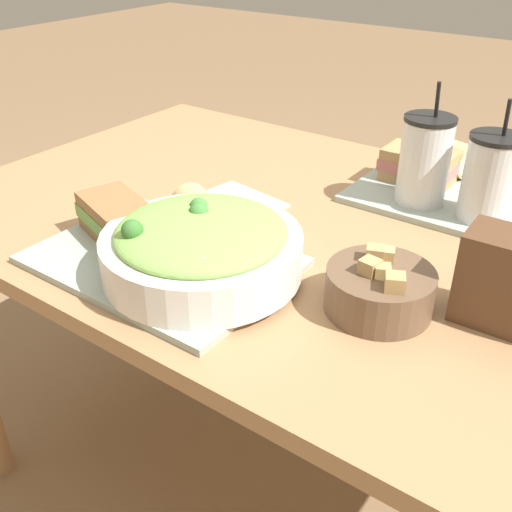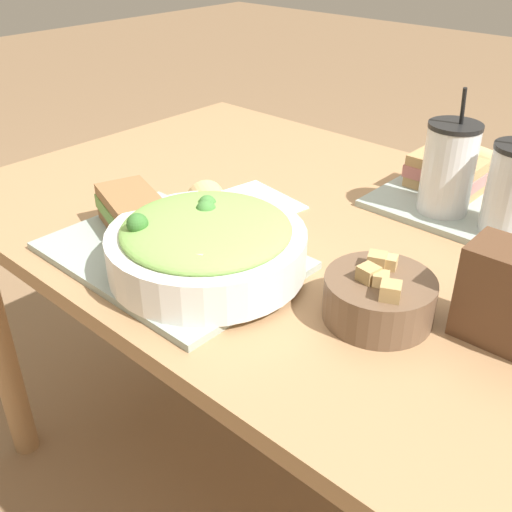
# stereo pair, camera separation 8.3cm
# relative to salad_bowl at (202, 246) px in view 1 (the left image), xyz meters

# --- Properties ---
(ground_plane) EXTENTS (12.00, 12.00, 0.00)m
(ground_plane) POSITION_rel_salad_bowl_xyz_m (0.05, 0.25, -0.78)
(ground_plane) COLOR #846647
(dining_table) EXTENTS (1.40, 0.86, 0.72)m
(dining_table) POSITION_rel_salad_bowl_xyz_m (0.05, 0.25, -0.15)
(dining_table) COLOR #A37A51
(dining_table) RESTS_ON ground_plane
(tray_near) EXTENTS (0.40, 0.28, 0.01)m
(tray_near) POSITION_rel_salad_bowl_xyz_m (-0.08, -0.01, -0.05)
(tray_near) COLOR #99A89E
(tray_near) RESTS_ON dining_table
(tray_far) EXTENTS (0.40, 0.28, 0.01)m
(tray_far) POSITION_rel_salad_bowl_xyz_m (0.23, 0.50, -0.05)
(tray_far) COLOR #99A89E
(tray_far) RESTS_ON dining_table
(salad_bowl) EXTENTS (0.30, 0.30, 0.10)m
(salad_bowl) POSITION_rel_salad_bowl_xyz_m (0.00, 0.00, 0.00)
(salad_bowl) COLOR white
(salad_bowl) RESTS_ON tray_near
(soup_bowl) EXTENTS (0.15, 0.15, 0.08)m
(soup_bowl) POSITION_rel_salad_bowl_xyz_m (0.25, 0.08, -0.02)
(soup_bowl) COLOR brown
(soup_bowl) RESTS_ON dining_table
(sandwich_near) EXTENTS (0.16, 0.13, 0.06)m
(sandwich_near) POSITION_rel_salad_bowl_xyz_m (-0.19, 0.01, -0.01)
(sandwich_near) COLOR olive
(sandwich_near) RESTS_ON tray_near
(baguette_near) EXTENTS (0.14, 0.12, 0.07)m
(baguette_near) POSITION_rel_salad_bowl_xyz_m (-0.08, 0.09, -0.01)
(baguette_near) COLOR tan
(baguette_near) RESTS_ON tray_near
(sandwich_far) EXTENTS (0.14, 0.09, 0.06)m
(sandwich_far) POSITION_rel_salad_bowl_xyz_m (0.12, 0.52, -0.01)
(sandwich_far) COLOR tan
(sandwich_far) RESTS_ON tray_far
(baguette_far) EXTENTS (0.10, 0.09, 0.07)m
(baguette_far) POSITION_rel_salad_bowl_xyz_m (0.17, 0.60, -0.01)
(baguette_far) COLOR tan
(baguette_far) RESTS_ON tray_far
(drink_cup_dark) EXTENTS (0.09, 0.09, 0.22)m
(drink_cup_dark) POSITION_rel_salad_bowl_xyz_m (0.17, 0.43, 0.03)
(drink_cup_dark) COLOR silver
(drink_cup_dark) RESTS_ON tray_far
(drink_cup_red) EXTENTS (0.09, 0.09, 0.21)m
(drink_cup_red) POSITION_rel_salad_bowl_xyz_m (0.28, 0.43, 0.03)
(drink_cup_red) COLOR silver
(drink_cup_red) RESTS_ON tray_far
(napkin_folded) EXTENTS (0.18, 0.14, 0.00)m
(napkin_folded) POSITION_rel_salad_bowl_xyz_m (-0.12, 0.25, -0.06)
(napkin_folded) COLOR white
(napkin_folded) RESTS_ON dining_table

